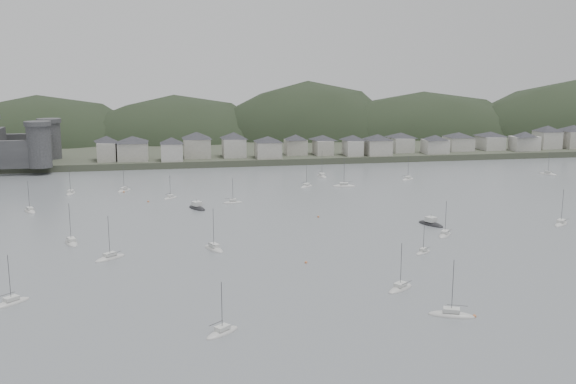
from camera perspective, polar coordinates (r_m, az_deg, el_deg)
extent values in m
plane|color=slate|center=(139.05, 5.91, -8.22)|extent=(900.00, 900.00, 0.00)
cube|color=#383D2D|center=(424.66, -5.63, 4.94)|extent=(900.00, 250.00, 3.00)
ellipsoid|color=black|center=(407.88, -21.00, 2.37)|extent=(138.98, 92.48, 81.13)
ellipsoid|color=black|center=(402.36, -9.90, 2.86)|extent=(132.08, 90.41, 79.74)
ellipsoid|color=black|center=(412.53, 1.72, 2.83)|extent=(133.88, 88.37, 101.41)
ellipsoid|color=black|center=(430.16, 11.72, 3.26)|extent=(165.81, 81.78, 82.55)
ellipsoid|color=black|center=(480.58, 23.87, 3.04)|extent=(177.60, 96.61, 102.57)
cylinder|color=#363739|center=(298.35, -21.17, 3.76)|extent=(10.00, 10.00, 18.00)
cylinder|color=#363739|center=(325.82, -20.32, 4.28)|extent=(10.00, 10.00, 17.00)
cube|color=#363739|center=(312.38, -20.69, 3.53)|extent=(3.50, 30.00, 12.00)
cube|color=#9C998F|center=(311.06, -15.70, 3.48)|extent=(8.34, 12.91, 8.59)
pyramid|color=#25252A|center=(310.40, -15.76, 4.54)|extent=(15.78, 15.78, 3.01)
cube|color=#9C998F|center=(309.66, -13.55, 3.53)|extent=(13.68, 13.35, 8.36)
pyramid|color=#25252A|center=(309.02, -13.60, 4.57)|extent=(20.07, 20.07, 2.93)
cube|color=#ACA8A1|center=(304.08, -10.25, 3.50)|extent=(9.78, 10.20, 8.08)
pyramid|color=#25252A|center=(303.44, -10.29, 4.52)|extent=(14.83, 14.83, 2.83)
cube|color=#9C998F|center=(313.92, -8.07, 3.89)|extent=(12.59, 13.33, 9.09)
pyramid|color=#25252A|center=(313.24, -8.10, 5.01)|extent=(19.24, 19.24, 3.18)
cube|color=#ACA8A1|center=(313.76, -4.81, 3.94)|extent=(10.74, 12.17, 8.87)
pyramid|color=#25252A|center=(313.09, -4.83, 5.02)|extent=(17.01, 17.01, 3.10)
cube|color=#9C998F|center=(309.42, -1.78, 3.76)|extent=(11.63, 12.09, 7.69)
pyramid|color=#25252A|center=(308.81, -1.79, 4.72)|extent=(17.61, 17.61, 2.69)
cube|color=#9C998F|center=(320.62, 0.68, 4.00)|extent=(10.37, 9.35, 7.44)
pyramid|color=#25252A|center=(320.05, 0.68, 4.89)|extent=(14.65, 14.65, 2.60)
cube|color=#9C998F|center=(321.25, 3.11, 3.97)|extent=(8.24, 12.20, 7.22)
pyramid|color=#25252A|center=(320.70, 3.12, 4.84)|extent=(15.17, 15.17, 2.53)
cube|color=#ACA8A1|center=(319.86, 5.76, 3.93)|extent=(8.06, 10.91, 7.46)
pyramid|color=#25252A|center=(319.29, 5.77, 4.82)|extent=(14.08, 14.08, 2.61)
cube|color=#9C998F|center=(322.17, 7.94, 3.95)|extent=(11.73, 11.78, 7.66)
pyramid|color=#25252A|center=(321.59, 7.96, 4.86)|extent=(17.46, 17.46, 2.68)
cube|color=#ACA8A1|center=(336.73, 9.95, 4.16)|extent=(10.19, 13.02, 7.33)
pyramid|color=#25252A|center=(336.19, 9.98, 4.99)|extent=(17.23, 17.23, 2.57)
cube|color=#ACA8A1|center=(334.26, 12.89, 3.96)|extent=(11.70, 9.81, 6.88)
pyramid|color=#25252A|center=(333.75, 12.92, 4.75)|extent=(15.97, 15.97, 2.41)
cube|color=#ACA8A1|center=(349.26, 14.85, 4.17)|extent=(12.83, 12.48, 7.00)
pyramid|color=#25252A|center=(348.76, 14.88, 4.94)|extent=(18.79, 18.79, 2.45)
cube|color=#ACA8A1|center=(358.01, 17.46, 4.18)|extent=(11.07, 13.50, 6.97)
pyramid|color=#25252A|center=(357.53, 17.51, 4.93)|extent=(18.25, 18.25, 2.44)
cube|color=#ACA8A1|center=(358.90, 20.20, 4.06)|extent=(13.75, 9.12, 7.34)
pyramid|color=#25252A|center=(358.40, 20.25, 4.85)|extent=(16.97, 16.97, 2.57)
cube|color=#ACA8A1|center=(372.97, 21.95, 4.31)|extent=(11.37, 11.57, 9.05)
pyramid|color=#25252A|center=(372.40, 22.02, 5.24)|extent=(17.03, 17.03, 3.17)
cube|color=#9C998F|center=(380.74, 23.90, 4.29)|extent=(12.07, 13.43, 9.09)
pyramid|color=#25252A|center=(380.17, 23.97, 5.20)|extent=(18.93, 18.93, 3.18)
ellipsoid|color=beige|center=(139.07, -23.28, -9.06)|extent=(7.31, 7.20, 1.56)
cube|color=silver|center=(138.72, -23.32, -8.64)|extent=(3.14, 3.12, 0.70)
cylinder|color=#3F3F42|center=(137.51, -23.44, -7.09)|extent=(0.12, 0.12, 9.72)
cylinder|color=#3F3F42|center=(139.67, -23.66, -8.30)|extent=(2.58, 2.51, 0.10)
ellipsoid|color=beige|center=(165.65, -6.58, -5.06)|extent=(5.83, 8.78, 1.68)
cube|color=silver|center=(165.34, -6.59, -4.68)|extent=(2.87, 3.44, 0.70)
cylinder|color=#3F3F42|center=(164.25, -6.62, -3.24)|extent=(0.12, 0.12, 10.51)
cylinder|color=#3F3F42|center=(163.82, -6.77, -4.63)|extent=(1.61, 3.51, 0.10)
ellipsoid|color=beige|center=(249.39, -18.68, -0.14)|extent=(3.43, 7.95, 1.54)
cube|color=silver|center=(249.20, -18.70, 0.10)|extent=(2.02, 2.89, 0.70)
cylinder|color=#3F3F42|center=(248.54, -18.75, 0.98)|extent=(0.12, 0.12, 9.62)
cylinder|color=#3F3F42|center=(247.74, -18.71, 0.17)|extent=(0.54, 3.45, 0.10)
ellipsoid|color=beige|center=(165.00, 11.88, -5.29)|extent=(5.66, 4.59, 1.12)
cube|color=silver|center=(164.77, 11.89, -5.00)|extent=(2.31, 2.11, 0.70)
cylinder|color=#3F3F42|center=(164.03, 11.93, -4.06)|extent=(0.12, 0.12, 7.00)
cylinder|color=#3F3F42|center=(164.44, 12.25, -4.85)|extent=(2.15, 1.48, 0.10)
ellipsoid|color=beige|center=(222.97, -21.88, -1.62)|extent=(5.86, 8.14, 1.57)
cube|color=silver|center=(222.75, -21.90, -1.35)|extent=(2.81, 3.24, 0.70)
cylinder|color=#3F3F42|center=(221.99, -21.98, -0.34)|extent=(0.12, 0.12, 9.83)
cylinder|color=#3F3F42|center=(221.57, -22.14, -1.28)|extent=(1.72, 3.18, 0.10)
ellipsoid|color=beige|center=(179.27, -18.64, -4.33)|extent=(5.37, 8.93, 1.70)
cube|color=silver|center=(178.98, -18.66, -3.98)|extent=(2.75, 3.43, 0.70)
cylinder|color=#3F3F42|center=(177.96, -18.74, -2.63)|extent=(0.12, 0.12, 10.63)
cylinder|color=#3F3F42|center=(177.53, -18.89, -3.93)|extent=(1.36, 3.65, 0.10)
ellipsoid|color=beige|center=(162.53, -15.47, -5.70)|extent=(8.16, 7.40, 1.68)
cube|color=silver|center=(162.21, -15.49, -5.32)|extent=(3.43, 3.29, 0.70)
cylinder|color=#3F3F42|center=(161.10, -15.57, -3.87)|extent=(0.12, 0.12, 10.47)
cylinder|color=#3F3F42|center=(161.04, -15.12, -5.21)|extent=(2.97, 2.48, 0.10)
ellipsoid|color=beige|center=(115.30, -5.83, -12.33)|extent=(7.20, 6.49, 1.47)
cube|color=silver|center=(114.89, -5.84, -11.86)|extent=(3.02, 2.89, 0.70)
cylinder|color=#3F3F42|center=(113.51, -5.88, -10.13)|extent=(0.12, 0.12, 9.21)
cylinder|color=#3F3F42|center=(115.38, -6.40, -11.47)|extent=(2.63, 2.18, 0.10)
ellipsoid|color=beige|center=(137.92, 9.91, -8.47)|extent=(7.81, 6.66, 1.57)
cube|color=silver|center=(137.57, 9.92, -8.04)|extent=(3.24, 3.01, 0.70)
cylinder|color=#3F3F42|center=(136.34, 9.98, -6.46)|extent=(0.12, 0.12, 9.81)
cylinder|color=#3F3F42|center=(137.05, 10.51, -7.89)|extent=(2.91, 2.17, 0.10)
ellipsoid|color=beige|center=(182.97, 13.72, -3.76)|extent=(6.88, 7.32, 1.52)
cube|color=silver|center=(182.71, 13.74, -3.44)|extent=(3.02, 3.11, 0.70)
cylinder|color=#3F3F42|center=(181.81, 13.79, -2.26)|extent=(0.12, 0.12, 9.53)
cylinder|color=#3F3F42|center=(182.05, 14.14, -3.33)|extent=(2.35, 2.63, 0.10)
ellipsoid|color=beige|center=(270.56, 10.56, 1.09)|extent=(7.66, 6.61, 1.54)
cube|color=silver|center=(270.38, 10.57, 1.31)|extent=(3.18, 2.98, 0.70)
cylinder|color=#3F3F42|center=(269.77, 10.60, 2.13)|extent=(0.12, 0.12, 9.65)
cylinder|color=#3F3F42|center=(270.65, 10.29, 1.45)|extent=(2.84, 2.16, 0.10)
ellipsoid|color=beige|center=(273.83, 3.02, 1.37)|extent=(3.62, 8.92, 1.74)
cube|color=silver|center=(273.64, 3.02, 1.62)|extent=(2.20, 3.21, 0.70)
cylinder|color=#3F3F42|center=(272.96, 3.03, 2.53)|extent=(0.12, 0.12, 10.85)
cylinder|color=#3F3F42|center=(275.08, 2.97, 1.78)|extent=(0.48, 3.90, 0.10)
ellipsoid|color=beige|center=(125.92, 14.26, -10.57)|extent=(8.94, 5.98, 1.71)
cube|color=silver|center=(125.51, 14.28, -10.08)|extent=(3.50, 2.94, 0.70)
cylinder|color=#3F3F42|center=(124.04, 14.38, -8.20)|extent=(0.12, 0.12, 10.71)
cylinder|color=#3F3F42|center=(126.42, 14.76, -9.68)|extent=(3.56, 1.66, 0.10)
ellipsoid|color=beige|center=(300.92, 22.02, 1.45)|extent=(6.35, 7.86, 1.55)
cube|color=silver|center=(300.76, 22.04, 1.66)|extent=(2.92, 3.21, 0.70)
cylinder|color=#3F3F42|center=(300.21, 22.09, 2.40)|extent=(0.12, 0.12, 9.72)
cylinder|color=#3F3F42|center=(299.30, 22.04, 1.72)|extent=(2.00, 2.98, 0.10)
ellipsoid|color=beige|center=(250.11, 1.66, 0.47)|extent=(6.98, 6.85, 1.48)
cube|color=silver|center=(249.92, 1.66, 0.70)|extent=(3.00, 2.97, 0.70)
cylinder|color=#3F3F42|center=(249.28, 1.66, 1.55)|extent=(0.12, 0.12, 9.26)
cylinder|color=#3F3F42|center=(250.51, 1.40, 0.86)|extent=(2.47, 2.39, 0.10)
ellipsoid|color=beige|center=(231.72, -10.36, -0.55)|extent=(5.92, 5.95, 1.27)
cube|color=silver|center=(231.54, -10.37, -0.32)|extent=(2.56, 2.56, 0.70)
cylinder|color=#3F3F42|center=(230.95, -10.40, 0.45)|extent=(0.12, 0.12, 7.94)
cylinder|color=#3F3F42|center=(232.23, -10.58, -0.16)|extent=(2.08, 2.10, 0.10)
ellipsoid|color=beige|center=(221.13, -4.90, -0.96)|extent=(6.80, 2.67, 1.33)
cube|color=silver|center=(220.93, -4.90, -0.71)|extent=(2.44, 1.65, 0.70)
cylinder|color=#3F3F42|center=(220.29, -4.92, 0.14)|extent=(0.12, 0.12, 8.31)
cylinder|color=#3F3F42|center=(220.80, -5.22, -0.58)|extent=(2.99, 0.35, 0.10)
ellipsoid|color=beige|center=(249.19, -14.30, 0.09)|extent=(6.08, 7.88, 1.54)
cube|color=silver|center=(249.00, -14.31, 0.33)|extent=(2.84, 3.19, 0.70)
cylinder|color=#3F3F42|center=(248.34, -14.35, 1.22)|extent=(0.12, 0.12, 9.64)
cylinder|color=#3F3F42|center=(247.69, -14.17, 0.42)|extent=(1.87, 3.03, 0.10)
ellipsoid|color=beige|center=(206.50, 23.01, -2.66)|extent=(8.04, 7.33, 1.65)
cube|color=silver|center=(206.26, 23.04, -2.35)|extent=(3.39, 3.25, 0.70)
cylinder|color=#3F3F42|center=(205.40, 23.12, -1.22)|extent=(0.12, 0.12, 10.34)
cylinder|color=#3F3F42|center=(206.01, 23.46, -2.25)|extent=(2.92, 2.46, 0.10)
ellipsoid|color=beige|center=(251.57, 4.97, 0.49)|extent=(9.33, 4.60, 1.79)
cube|color=silver|center=(251.36, 4.98, 0.76)|extent=(3.46, 2.56, 0.70)
cylinder|color=#3F3F42|center=(250.60, 5.00, 1.78)|extent=(0.12, 0.12, 11.17)
cylinder|color=#3F3F42|center=(252.00, 5.31, 0.91)|extent=(3.96, 0.91, 0.10)
ellipsoid|color=black|center=(194.42, 12.53, -2.84)|extent=(6.81, 9.69, 2.01)
cube|color=silver|center=(194.04, 12.55, -2.37)|extent=(3.47, 3.56, 1.40)
cylinder|color=#3F3F42|center=(193.84, 12.56, -2.11)|extent=(0.10, 0.10, 1.20)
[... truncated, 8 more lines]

